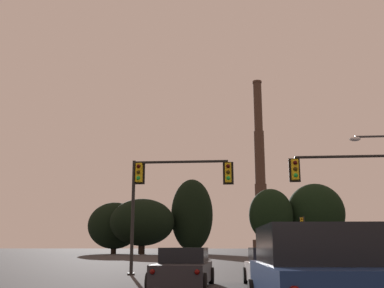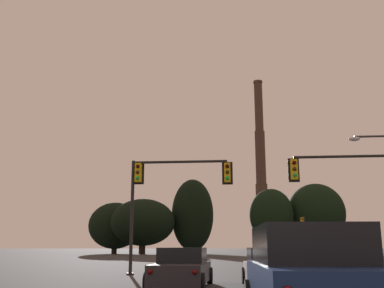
{
  "view_description": "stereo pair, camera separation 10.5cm",
  "coord_description": "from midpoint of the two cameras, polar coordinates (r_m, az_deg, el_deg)",
  "views": [
    {
      "loc": [
        -1.73,
        -1.3,
        1.48
      ],
      "look_at": [
        -5.55,
        41.88,
        11.37
      ],
      "focal_mm": 42.0,
      "sensor_mm": 36.0,
      "label": 1
    },
    {
      "loc": [
        -1.63,
        -1.29,
        1.48
      ],
      "look_at": [
        -5.55,
        41.88,
        11.37
      ],
      "focal_mm": 42.0,
      "sensor_mm": 36.0,
      "label": 2
    }
  ],
  "objects": [
    {
      "name": "sedan_left_lane_front",
      "position": [
        17.18,
        -1.22,
        -15.55
      ],
      "size": [
        2.07,
        4.74,
        1.43
      ],
      "rotation": [
        0.0,
        0.0,
        -0.02
      ],
      "color": "#232328",
      "rests_on": "ground_plane"
    },
    {
      "name": "smokestack",
      "position": [
        155.41,
        8.66,
        -4.67
      ],
      "size": [
        6.51,
        6.51,
        59.31
      ],
      "color": "#3C2B22",
      "rests_on": "ground_plane"
    },
    {
      "name": "traffic_light_far_right",
      "position": [
        61.62,
        13.92,
        -10.61
      ],
      "size": [
        0.78,
        0.5,
        5.3
      ],
      "color": "black",
      "rests_on": "ground_plane"
    },
    {
      "name": "traffic_light_overhead_left",
      "position": [
        24.61,
        -3.4,
        -5.35
      ],
      "size": [
        5.68,
        0.5,
        6.11
      ],
      "color": "black",
      "rests_on": "ground_plane"
    },
    {
      "name": "traffic_light_overhead_right",
      "position": [
        24.46,
        22.08,
        -4.38
      ],
      "size": [
        6.56,
        0.5,
        6.07
      ],
      "color": "black",
      "rests_on": "ground_plane"
    },
    {
      "name": "sedan_center_lane_front",
      "position": [
        17.37,
        10.14,
        -15.33
      ],
      "size": [
        2.18,
        4.78,
        1.43
      ],
      "rotation": [
        0.0,
        0.0,
        0.05
      ],
      "color": "silver",
      "rests_on": "ground_plane"
    },
    {
      "name": "treeline_far_right",
      "position": [
        94.06,
        -9.86,
        -10.17
      ],
      "size": [
        10.74,
        9.66,
        10.25
      ],
      "color": "black",
      "rests_on": "ground_plane"
    },
    {
      "name": "treeline_center_right",
      "position": [
        91.62,
        -0.04,
        -8.98
      ],
      "size": [
        8.42,
        7.58,
        14.85
      ],
      "color": "black",
      "rests_on": "ground_plane"
    },
    {
      "name": "treeline_center_left",
      "position": [
        85.37,
        9.96,
        -8.91
      ],
      "size": [
        8.14,
        7.32,
        11.96
      ],
      "color": "black",
      "rests_on": "ground_plane"
    },
    {
      "name": "treeline_right_mid",
      "position": [
        88.65,
        -6.39,
        -9.84
      ],
      "size": [
        12.47,
        11.22,
        10.52
      ],
      "color": "black",
      "rests_on": "ground_plane"
    },
    {
      "name": "treeline_left_mid",
      "position": [
        89.2,
        15.38,
        -8.49
      ],
      "size": [
        10.89,
        9.8,
        13.19
      ],
      "color": "black",
      "rests_on": "ground_plane"
    },
    {
      "name": "suv_center_lane_second",
      "position": [
        8.8,
        14.87,
        -16.22
      ],
      "size": [
        2.29,
        4.97,
        1.86
      ],
      "rotation": [
        0.0,
        0.0,
        0.04
      ],
      "color": "navy",
      "rests_on": "ground_plane"
    }
  ]
}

